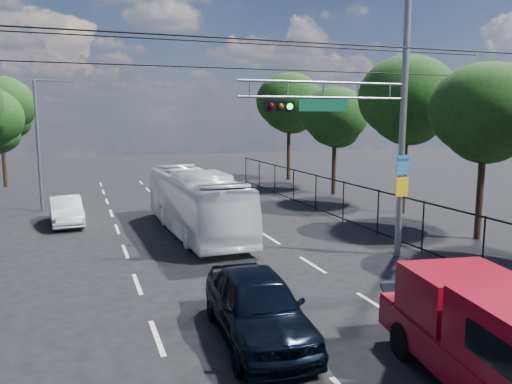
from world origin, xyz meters
name	(u,v)px	position (x,y,z in m)	size (l,w,h in m)	color
lane_markings	(191,234)	(0.00, 14.00, 0.01)	(6.12, 38.00, 0.01)	beige
signal_mast	(374,113)	(5.28, 7.99, 5.24)	(6.43, 0.39, 9.50)	slate
streetlight_left	(41,139)	(-6.33, 22.00, 3.94)	(2.09, 0.22, 7.08)	slate
utility_wires	(221,51)	(0.00, 8.83, 7.23)	(22.00, 5.04, 0.74)	black
fence_right	(363,207)	(7.60, 12.17, 1.03)	(0.06, 34.03, 2.00)	black
tree_right_b	(485,118)	(11.22, 9.02, 5.06)	(4.50, 4.50, 7.31)	black
tree_right_c	(407,105)	(11.82, 15.02, 5.73)	(5.10, 5.10, 8.29)	black
tree_right_d	(335,120)	(11.42, 22.02, 4.85)	(4.32, 4.32, 7.02)	black
tree_right_e	(289,106)	(11.62, 30.02, 5.94)	(5.28, 5.28, 8.58)	black
tree_left_e	(0,110)	(-9.58, 33.02, 5.53)	(4.92, 4.92, 7.99)	black
red_pickup	(503,341)	(2.48, -0.73, 1.16)	(3.01, 6.07, 2.17)	black
navy_hatchback	(257,306)	(-0.79, 3.16, 0.80)	(1.89, 4.70, 1.60)	black
white_bus	(196,202)	(0.28, 14.17, 1.38)	(2.33, 9.94, 2.77)	white
white_van	(66,211)	(-5.19, 17.93, 0.66)	(1.40, 4.01, 1.32)	silver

